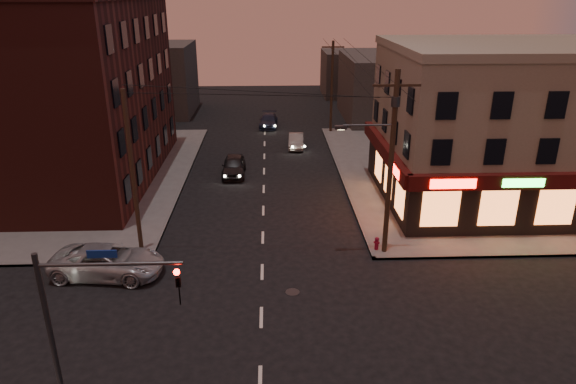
{
  "coord_description": "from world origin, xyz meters",
  "views": [
    {
      "loc": [
        0.48,
        -19.42,
        13.73
      ],
      "look_at": [
        1.47,
        7.23,
        3.2
      ],
      "focal_mm": 32.0,
      "sensor_mm": 36.0,
      "label": 1
    }
  ],
  "objects_px": {
    "suv_cross": "(108,261)",
    "sedan_near": "(234,166)",
    "sedan_far": "(268,121)",
    "sedan_mid": "(296,141)",
    "fire_hydrant": "(377,243)"
  },
  "relations": [
    {
      "from": "fire_hydrant",
      "to": "suv_cross",
      "type": "bearing_deg",
      "value": -172.04
    },
    {
      "from": "suv_cross",
      "to": "sedan_near",
      "type": "bearing_deg",
      "value": -13.53
    },
    {
      "from": "suv_cross",
      "to": "sedan_near",
      "type": "distance_m",
      "value": 16.24
    },
    {
      "from": "sedan_mid",
      "to": "sedan_far",
      "type": "height_order",
      "value": "sedan_far"
    },
    {
      "from": "sedan_far",
      "to": "fire_hydrant",
      "type": "height_order",
      "value": "sedan_far"
    },
    {
      "from": "sedan_mid",
      "to": "fire_hydrant",
      "type": "distance_m",
      "value": 20.94
    },
    {
      "from": "sedan_near",
      "to": "sedan_far",
      "type": "xyz_separation_m",
      "value": [
        2.77,
        15.3,
        -0.09
      ]
    },
    {
      "from": "suv_cross",
      "to": "sedan_mid",
      "type": "height_order",
      "value": "suv_cross"
    },
    {
      "from": "sedan_mid",
      "to": "sedan_far",
      "type": "bearing_deg",
      "value": 111.62
    },
    {
      "from": "sedan_near",
      "to": "fire_hydrant",
      "type": "height_order",
      "value": "sedan_near"
    },
    {
      "from": "suv_cross",
      "to": "sedan_mid",
      "type": "xyz_separation_m",
      "value": [
        10.85,
        22.66,
        -0.16
      ]
    },
    {
      "from": "sedan_far",
      "to": "sedan_near",
      "type": "bearing_deg",
      "value": -97.01
    },
    {
      "from": "suv_cross",
      "to": "sedan_far",
      "type": "xyz_separation_m",
      "value": [
        8.29,
        30.57,
        -0.13
      ]
    },
    {
      "from": "sedan_near",
      "to": "fire_hydrant",
      "type": "xyz_separation_m",
      "value": [
        8.78,
        -13.27,
        -0.19
      ]
    },
    {
      "from": "sedan_far",
      "to": "fire_hydrant",
      "type": "distance_m",
      "value": 29.19
    }
  ]
}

